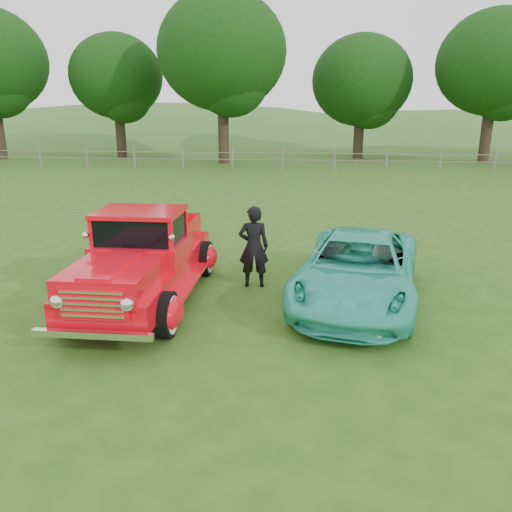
# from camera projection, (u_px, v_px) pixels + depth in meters

# --- Properties ---
(ground) EXTENTS (140.00, 140.00, 0.00)m
(ground) POSITION_uv_depth(u_px,v_px,m) (218.00, 324.00, 8.54)
(ground) COLOR #2B5015
(ground) RESTS_ON ground
(distant_hills) EXTENTS (116.00, 60.00, 18.00)m
(distant_hills) POSITION_uv_depth(u_px,v_px,m) (266.00, 169.00, 66.89)
(distant_hills) COLOR #326625
(distant_hills) RESTS_ON ground
(fence_line) EXTENTS (48.00, 0.12, 1.20)m
(fence_line) POSITION_uv_depth(u_px,v_px,m) (283.00, 159.00, 29.32)
(fence_line) COLOR #6E685C
(fence_line) RESTS_ON ground
(tree_mid_west) EXTENTS (6.40, 6.40, 8.46)m
(tree_mid_west) POSITION_uv_depth(u_px,v_px,m) (116.00, 77.00, 34.77)
(tree_mid_west) COLOR #2F2217
(tree_mid_west) RESTS_ON ground
(tree_near_west) EXTENTS (8.00, 8.00, 10.42)m
(tree_near_west) POSITION_uv_depth(u_px,v_px,m) (222.00, 52.00, 30.78)
(tree_near_west) COLOR #2F2217
(tree_near_west) RESTS_ON ground
(tree_near_east) EXTENTS (6.80, 6.80, 8.33)m
(tree_near_east) POSITION_uv_depth(u_px,v_px,m) (362.00, 81.00, 34.17)
(tree_near_east) COLOR #2F2217
(tree_near_east) RESTS_ON ground
(tree_mid_east) EXTENTS (7.20, 7.20, 9.44)m
(tree_mid_east) POSITION_uv_depth(u_px,v_px,m) (495.00, 63.00, 31.22)
(tree_mid_east) COLOR #2F2217
(tree_mid_east) RESTS_ON ground
(red_pickup) EXTENTS (2.22, 4.98, 1.78)m
(red_pickup) POSITION_uv_depth(u_px,v_px,m) (144.00, 260.00, 9.40)
(red_pickup) COLOR black
(red_pickup) RESTS_ON ground
(teal_sedan) EXTENTS (2.96, 4.91, 1.28)m
(teal_sedan) POSITION_uv_depth(u_px,v_px,m) (358.00, 269.00, 9.40)
(teal_sedan) COLOR #30C1A2
(teal_sedan) RESTS_ON ground
(man) EXTENTS (0.66, 0.48, 1.69)m
(man) POSITION_uv_depth(u_px,v_px,m) (254.00, 247.00, 10.13)
(man) COLOR black
(man) RESTS_ON ground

